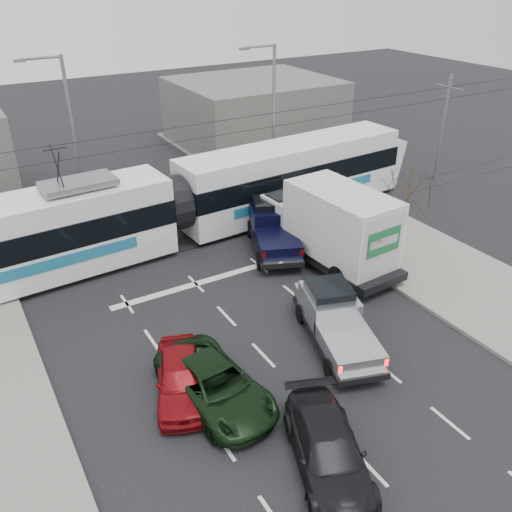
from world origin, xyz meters
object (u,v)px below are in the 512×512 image
green_car (215,385)px  bare_tree (409,193)px  navy_pickup (272,227)px  street_lamp_near (271,112)px  traffic_signal (334,192)px  dark_car (328,450)px  street_lamp_far (70,131)px  red_car (181,377)px  silver_pickup (334,318)px  tram (172,205)px  box_truck (330,226)px

green_car → bare_tree: bearing=12.0°
navy_pickup → street_lamp_near: bearing=81.6°
traffic_signal → dark_car: bearing=-127.9°
street_lamp_near → green_car: street_lamp_near is taller
navy_pickup → dark_car: 14.06m
traffic_signal → dark_car: traffic_signal is taller
street_lamp_far → navy_pickup: street_lamp_far is taller
red_car → navy_pickup: bearing=62.9°
silver_pickup → navy_pickup: navy_pickup is taller
street_lamp_near → tram: (-8.15, -3.58, -2.98)m
street_lamp_near → box_truck: 10.27m
box_truck → red_car: 11.20m
bare_tree → silver_pickup: 7.62m
bare_tree → street_lamp_far: (-11.79, 13.50, 1.32)m
traffic_signal → red_car: (-11.66, -6.82, -2.03)m
bare_tree → red_car: size_ratio=1.20×
silver_pickup → dark_car: (-3.95, -4.83, -0.32)m
navy_pickup → dark_car: navy_pickup is taller
street_lamp_far → box_truck: 14.90m
red_car → street_lamp_near: bearing=69.7°
traffic_signal → red_car: size_ratio=0.87×
street_lamp_near → dark_car: 22.26m
box_truck → red_car: box_truck is taller
traffic_signal → box_truck: (-1.65, -1.94, -0.78)m
dark_car → box_truck: bearing=73.6°
street_lamp_near → traffic_signal: bearing=-96.4°
tram → silver_pickup: 11.18m
street_lamp_near → navy_pickup: 8.73m
traffic_signal → navy_pickup: 3.64m
box_truck → navy_pickup: box_truck is taller
tram → street_lamp_far: bearing=117.5°
box_truck → green_car: 10.91m
traffic_signal → street_lamp_far: size_ratio=0.40×
street_lamp_far → red_car: size_ratio=2.17×
traffic_signal → bare_tree: bearing=-74.2°
green_car → dark_car: (1.58, -4.10, -0.02)m
traffic_signal → street_lamp_far: street_lamp_far is taller
street_lamp_far → box_truck: (9.01, -11.45, -3.15)m
street_lamp_far → box_truck: street_lamp_far is taller
traffic_signal → green_car: traffic_signal is taller
street_lamp_far → green_car: bearing=-90.5°
traffic_signal → tram: (-7.31, 3.92, -0.60)m
traffic_signal → green_car: (-10.81, -7.74, -2.03)m
street_lamp_near → red_car: 19.52m
silver_pickup → dark_car: 6.25m
tram → red_car: 11.68m
bare_tree → green_car: size_ratio=0.98×
street_lamp_near → green_car: 19.69m
box_truck → red_car: (-10.01, -4.88, -1.25)m
silver_pickup → street_lamp_far: bearing=125.9°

